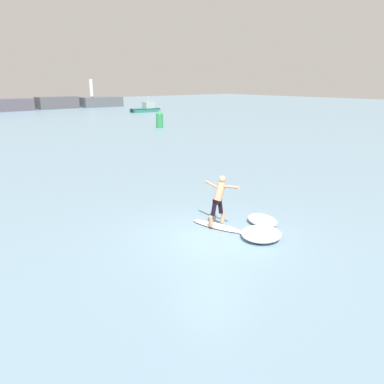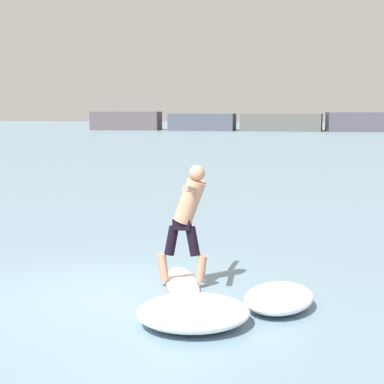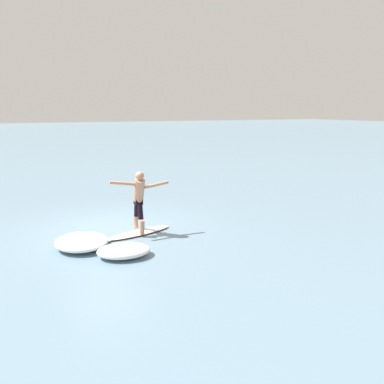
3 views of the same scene
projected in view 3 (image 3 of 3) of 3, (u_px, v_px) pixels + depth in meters
ground_plane at (111, 229)px, 11.09m from camera, size 200.00×200.00×0.00m
surfboard at (138, 233)px, 10.59m from camera, size 0.97×2.19×0.22m
surfer at (139, 196)px, 10.30m from camera, size 0.76×1.65×1.75m
wave_foam_at_tail at (124, 251)px, 8.96m from camera, size 1.16×1.44×0.30m
wave_foam_at_nose at (82, 242)px, 9.52m from camera, size 1.78×1.71×0.33m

